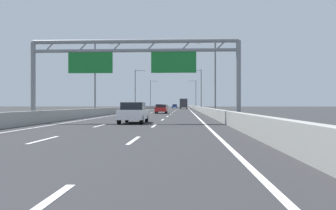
{
  "coord_description": "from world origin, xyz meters",
  "views": [
    {
      "loc": [
        3.78,
        -0.92,
        1.42
      ],
      "look_at": [
        1.24,
        52.69,
        1.32
      ],
      "focal_mm": 36.81,
      "sensor_mm": 36.0,
      "label": 1
    }
  ],
  "objects_px": {
    "silver_car": "(159,107)",
    "blue_car": "(175,106)",
    "streetlamp_left_mid": "(97,73)",
    "white_car": "(134,113)",
    "streetlamp_right_mid": "(213,73)",
    "box_truck": "(184,103)",
    "streetlamp_left_distant": "(151,93)",
    "streetlamp_right_distant": "(195,93)",
    "streetlamp_left_far": "(136,87)",
    "red_car": "(161,109)",
    "streetlamp_right_far": "(200,87)",
    "sign_gantry": "(134,60)"
  },
  "relations": [
    {
      "from": "silver_car",
      "to": "blue_car",
      "type": "relative_size",
      "value": 0.98
    },
    {
      "from": "streetlamp_left_mid",
      "to": "white_car",
      "type": "distance_m",
      "value": 20.02
    },
    {
      "from": "streetlamp_right_mid",
      "to": "white_car",
      "type": "xyz_separation_m",
      "value": [
        -7.51,
        -18.01,
        -4.6
      ]
    },
    {
      "from": "blue_car",
      "to": "box_truck",
      "type": "relative_size",
      "value": 0.58
    },
    {
      "from": "white_car",
      "to": "box_truck",
      "type": "xyz_separation_m",
      "value": [
        3.61,
        83.49,
        0.92
      ]
    },
    {
      "from": "streetlamp_left_distant",
      "to": "streetlamp_right_distant",
      "type": "height_order",
      "value": "same"
    },
    {
      "from": "silver_car",
      "to": "box_truck",
      "type": "relative_size",
      "value": 0.56
    },
    {
      "from": "blue_car",
      "to": "white_car",
      "type": "bearing_deg",
      "value": -90.14
    },
    {
      "from": "streetlamp_left_far",
      "to": "streetlamp_left_distant",
      "type": "distance_m",
      "value": 36.28
    },
    {
      "from": "streetlamp_left_distant",
      "to": "silver_car",
      "type": "distance_m",
      "value": 18.63
    },
    {
      "from": "streetlamp_left_mid",
      "to": "white_car",
      "type": "xyz_separation_m",
      "value": [
        7.43,
        -18.01,
        -4.6
      ]
    },
    {
      "from": "red_car",
      "to": "box_truck",
      "type": "relative_size",
      "value": 0.57
    },
    {
      "from": "streetlamp_right_distant",
      "to": "streetlamp_left_far",
      "type": "bearing_deg",
      "value": -112.37
    },
    {
      "from": "streetlamp_left_far",
      "to": "box_truck",
      "type": "distance_m",
      "value": 31.43
    },
    {
      "from": "streetlamp_left_far",
      "to": "streetlamp_left_mid",
      "type": "bearing_deg",
      "value": -90.0
    },
    {
      "from": "streetlamp_right_far",
      "to": "red_car",
      "type": "height_order",
      "value": "streetlamp_right_far"
    },
    {
      "from": "streetlamp_left_far",
      "to": "red_car",
      "type": "height_order",
      "value": "streetlamp_left_far"
    },
    {
      "from": "streetlamp_left_far",
      "to": "white_car",
      "type": "xyz_separation_m",
      "value": [
        7.43,
        -54.29,
        -4.6
      ]
    },
    {
      "from": "white_car",
      "to": "red_car",
      "type": "bearing_deg",
      "value": 89.55
    },
    {
      "from": "silver_car",
      "to": "sign_gantry",
      "type": "bearing_deg",
      "value": -87.3
    },
    {
      "from": "red_car",
      "to": "streetlamp_left_distant",
      "type": "bearing_deg",
      "value": 96.95
    },
    {
      "from": "streetlamp_right_mid",
      "to": "streetlamp_left_far",
      "type": "relative_size",
      "value": 1.0
    },
    {
      "from": "silver_car",
      "to": "streetlamp_right_far",
      "type": "bearing_deg",
      "value": -59.63
    },
    {
      "from": "streetlamp_left_distant",
      "to": "white_car",
      "type": "bearing_deg",
      "value": -85.31
    },
    {
      "from": "streetlamp_left_distant",
      "to": "white_car",
      "type": "relative_size",
      "value": 2.18
    },
    {
      "from": "streetlamp_right_mid",
      "to": "silver_car",
      "type": "bearing_deg",
      "value": 101.27
    },
    {
      "from": "streetlamp_right_far",
      "to": "box_truck",
      "type": "height_order",
      "value": "streetlamp_right_far"
    },
    {
      "from": "streetlamp_right_mid",
      "to": "white_car",
      "type": "bearing_deg",
      "value": -112.62
    },
    {
      "from": "sign_gantry",
      "to": "blue_car",
      "type": "xyz_separation_m",
      "value": [
        0.26,
        102.76,
        -4.06
      ]
    },
    {
      "from": "streetlamp_right_distant",
      "to": "red_car",
      "type": "bearing_deg",
      "value": -96.63
    },
    {
      "from": "blue_car",
      "to": "box_truck",
      "type": "height_order",
      "value": "box_truck"
    },
    {
      "from": "silver_car",
      "to": "streetlamp_right_distant",
      "type": "bearing_deg",
      "value": 58.1
    },
    {
      "from": "streetlamp_left_far",
      "to": "streetlamp_right_far",
      "type": "relative_size",
      "value": 1.0
    },
    {
      "from": "streetlamp_right_far",
      "to": "blue_car",
      "type": "relative_size",
      "value": 2.09
    },
    {
      "from": "streetlamp_right_mid",
      "to": "streetlamp_right_far",
      "type": "bearing_deg",
      "value": 90.0
    },
    {
      "from": "box_truck",
      "to": "sign_gantry",
      "type": "bearing_deg",
      "value": -92.48
    },
    {
      "from": "silver_car",
      "to": "white_car",
      "type": "relative_size",
      "value": 1.02
    },
    {
      "from": "streetlamp_left_far",
      "to": "streetlamp_left_distant",
      "type": "bearing_deg",
      "value": 90.0
    },
    {
      "from": "streetlamp_right_mid",
      "to": "white_car",
      "type": "relative_size",
      "value": 2.18
    },
    {
      "from": "sign_gantry",
      "to": "streetlamp_left_distant",
      "type": "distance_m",
      "value": 90.72
    },
    {
      "from": "streetlamp_right_far",
      "to": "silver_car",
      "type": "bearing_deg",
      "value": 120.37
    },
    {
      "from": "streetlamp_left_far",
      "to": "streetlamp_right_mid",
      "type": "bearing_deg",
      "value": -67.63
    },
    {
      "from": "streetlamp_right_mid",
      "to": "silver_car",
      "type": "distance_m",
      "value": 56.24
    },
    {
      "from": "streetlamp_left_far",
      "to": "blue_car",
      "type": "distance_m",
      "value": 49.45
    },
    {
      "from": "sign_gantry",
      "to": "streetlamp_right_distant",
      "type": "height_order",
      "value": "streetlamp_right_distant"
    },
    {
      "from": "streetlamp_left_mid",
      "to": "red_car",
      "type": "relative_size",
      "value": 2.11
    },
    {
      "from": "sign_gantry",
      "to": "silver_car",
      "type": "xyz_separation_m",
      "value": [
        -3.44,
        72.82,
        -4.06
      ]
    },
    {
      "from": "streetlamp_right_mid",
      "to": "streetlamp_left_distant",
      "type": "relative_size",
      "value": 1.0
    },
    {
      "from": "streetlamp_right_far",
      "to": "box_truck",
      "type": "bearing_deg",
      "value": 97.6
    },
    {
      "from": "streetlamp_right_far",
      "to": "streetlamp_left_distant",
      "type": "distance_m",
      "value": 39.23
    }
  ]
}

